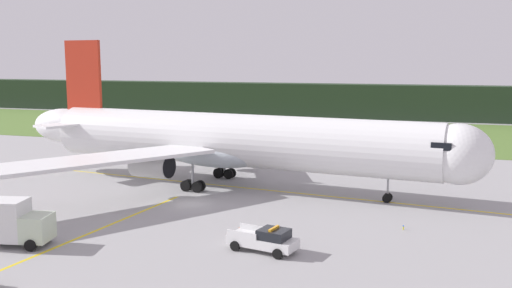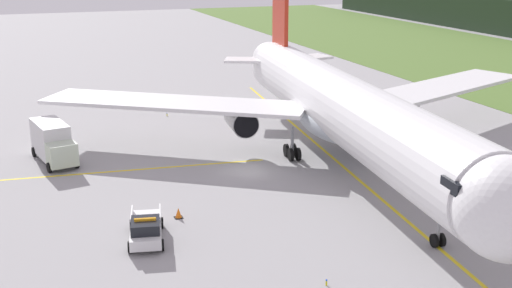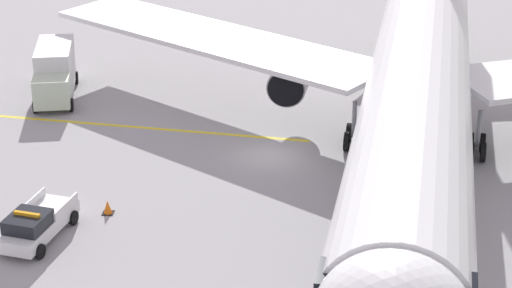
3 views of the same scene
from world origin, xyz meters
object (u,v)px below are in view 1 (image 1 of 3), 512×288
at_px(catering_truck, 1,221).
at_px(airliner, 230,141).
at_px(ops_pickup_truck, 265,240).
at_px(apron_cone, 239,231).

bearing_deg(catering_truck, airliner, 68.43).
height_order(airliner, catering_truck, airliner).
xyz_separation_m(ops_pickup_truck, apron_cone, (-3.06, 2.91, -0.53)).
xyz_separation_m(airliner, catering_truck, (-9.57, -24.21, -3.26)).
relative_size(airliner, ops_pickup_truck, 10.01).
distance_m(catering_truck, apron_cone, 18.27).
bearing_deg(catering_truck, apron_cone, 24.77).
height_order(ops_pickup_truck, apron_cone, ops_pickup_truck).
bearing_deg(catering_truck, ops_pickup_truck, 13.55).
bearing_deg(ops_pickup_truck, catering_truck, -166.45).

